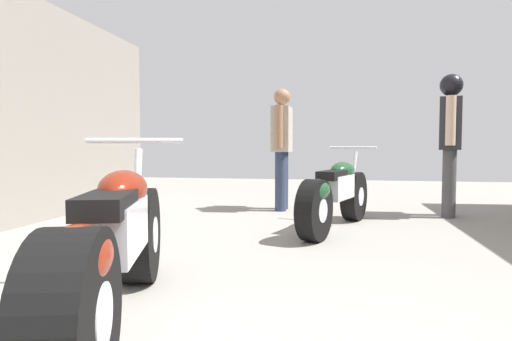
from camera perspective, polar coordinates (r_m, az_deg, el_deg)
The scene contains 5 objects.
ground_plane at distance 3.65m, azimuth 8.04°, elevation -11.02°, with size 16.41×16.41×0.00m, color gray.
motorcycle_maroon_cruiser at distance 2.29m, azimuth -18.02°, elevation -9.62°, with size 0.85×2.00×0.95m.
motorcycle_black_naked at distance 4.74m, azimuth 10.25°, elevation -3.10°, with size 0.84×1.86×0.89m.
mechanic_in_blue at distance 6.13m, azimuth 3.37°, elevation 3.74°, with size 0.25×0.67×1.68m.
mechanic_with_helmet at distance 6.05m, azimuth 23.89°, elevation 4.62°, with size 0.35×0.71×1.79m.
Camera 1 is at (0.13, -0.12, 0.89)m, focal length 30.84 mm.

